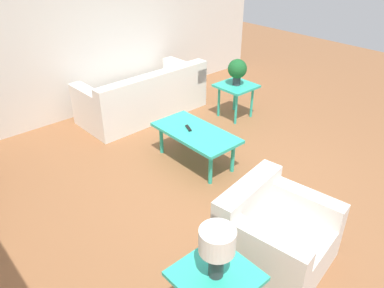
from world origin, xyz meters
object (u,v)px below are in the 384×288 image
at_px(coffee_table, 196,135).
at_px(potted_plant, 237,70).
at_px(side_table_plant, 236,90).
at_px(table_lamp, 217,245).
at_px(armchair, 273,234).
at_px(sofa, 144,98).
at_px(side_table_lamp, 215,282).

height_order(coffee_table, potted_plant, potted_plant).
relative_size(side_table_plant, table_lamp, 1.32).
bearing_deg(armchair, potted_plant, 40.43).
bearing_deg(coffee_table, sofa, -11.88).
relative_size(armchair, side_table_plant, 1.79).
relative_size(coffee_table, potted_plant, 2.80).
height_order(armchair, side_table_plant, armchair).
distance_m(armchair, potted_plant, 3.10).
relative_size(side_table_lamp, potted_plant, 1.35).
bearing_deg(potted_plant, armchair, 139.02).
bearing_deg(potted_plant, coffee_table, 112.86).
bearing_deg(side_table_lamp, sofa, -27.61).
bearing_deg(potted_plant, side_table_lamp, 130.22).
bearing_deg(sofa, armchair, 72.87).
relative_size(sofa, potted_plant, 5.00).
xyz_separation_m(side_table_lamp, potted_plant, (2.44, -2.88, 0.33)).
height_order(coffee_table, side_table_plant, side_table_plant).
xyz_separation_m(coffee_table, side_table_plant, (0.59, -1.41, 0.06)).
distance_m(armchair, coffee_table, 1.82).
bearing_deg(side_table_lamp, armchair, -81.62).
bearing_deg(side_table_lamp, coffee_table, -38.66).
bearing_deg(side_table_plant, armchair, 139.02).
xyz_separation_m(coffee_table, potted_plant, (0.59, -1.41, 0.40)).
bearing_deg(side_table_lamp, potted_plant, -49.78).
relative_size(armchair, potted_plant, 2.41).
distance_m(armchair, side_table_lamp, 0.90).
height_order(side_table_plant, table_lamp, table_lamp).
bearing_deg(coffee_table, side_table_plant, -67.14).
height_order(armchair, table_lamp, table_lamp).
relative_size(sofa, side_table_lamp, 3.71).
distance_m(coffee_table, table_lamp, 2.40).
relative_size(sofa, coffee_table, 1.78).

